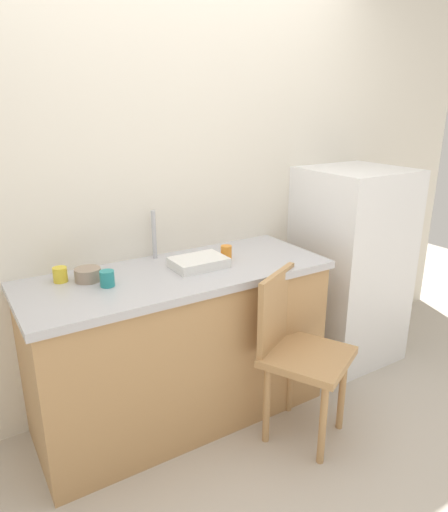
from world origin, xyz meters
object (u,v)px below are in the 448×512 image
refrigerator (350,266)px  cup_teal (107,278)px  chair (297,349)px  terracotta_bowl (88,274)px  cup_orange (226,252)px  cup_yellow (60,275)px  dish_tray (199,262)px

refrigerator → cup_teal: 1.67m
chair → terracotta_bowl: (-0.87, 0.55, 0.40)m
chair → cup_teal: (-0.82, 0.43, 0.41)m
chair → cup_orange: (-0.13, 0.48, 0.41)m
cup_teal → cup_orange: 0.69m
cup_teal → cup_orange: cup_teal is taller
refrigerator → cup_yellow: bearing=175.1°
refrigerator → cup_yellow: refrigerator is taller
terracotta_bowl → cup_teal: bearing=-64.6°
refrigerator → terracotta_bowl: 1.73m
cup_orange → dish_tray: bearing=-169.9°
cup_orange → cup_yellow: cup_orange is taller
terracotta_bowl → cup_teal: cup_teal is taller
dish_tray → cup_teal: bearing=-179.0°
dish_tray → cup_teal: size_ratio=3.65×
chair → cup_yellow: 1.23m
chair → cup_yellow: cup_yellow is taller
chair → dish_tray: (-0.32, 0.44, 0.39)m
refrigerator → dish_tray: 1.18m
chair → cup_yellow: bearing=121.2°
terracotta_bowl → cup_yellow: (-0.12, 0.06, 0.01)m
cup_teal → dish_tray: bearing=1.0°
cup_yellow → dish_tray: bearing=-13.9°
terracotta_bowl → cup_teal: size_ratio=1.65×
dish_tray → cup_teal: (-0.50, -0.01, 0.01)m
refrigerator → terracotta_bowl: bearing=176.7°
cup_yellow → cup_orange: bearing=-8.7°
chair → cup_orange: size_ratio=11.86×
cup_yellow → cup_teal: bearing=-45.2°
terracotta_bowl → cup_yellow: 0.13m
dish_tray → cup_yellow: 0.69m
chair → terracotta_bowl: bearing=120.4°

